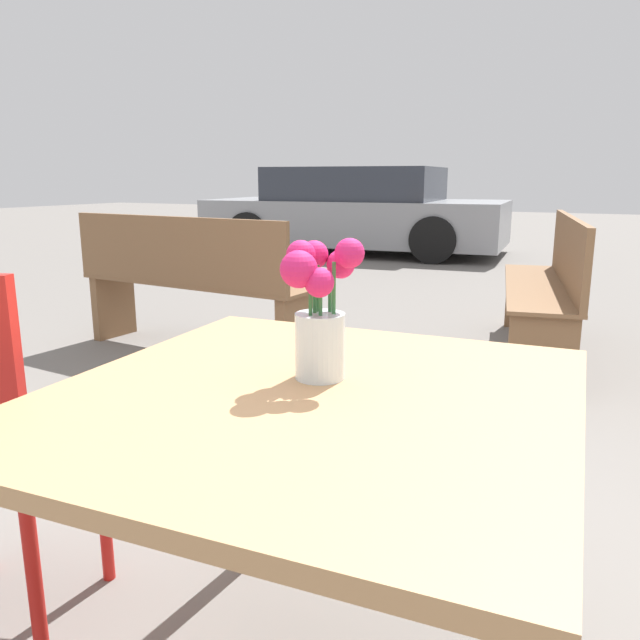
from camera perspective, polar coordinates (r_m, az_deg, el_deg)
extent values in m
cube|color=tan|center=(1.12, -0.79, -7.17)|extent=(0.96, 1.00, 0.03)
cylinder|color=tan|center=(1.75, -7.18, -11.98)|extent=(0.05, 0.05, 0.67)
cylinder|color=tan|center=(1.55, 19.64, -16.11)|extent=(0.05, 0.05, 0.67)
cylinder|color=silver|center=(1.16, 0.00, -2.39)|extent=(0.09, 0.09, 0.12)
cylinder|color=silver|center=(1.17, 0.00, -3.56)|extent=(0.08, 0.08, 0.07)
cylinder|color=#337038|center=(1.14, 1.26, 0.11)|extent=(0.01, 0.01, 0.21)
sphere|color=#D11E60|center=(1.12, 2.72, 6.12)|extent=(0.05, 0.05, 0.05)
cylinder|color=#337038|center=(1.17, 0.90, -0.28)|extent=(0.01, 0.01, 0.18)
sphere|color=#D11E60|center=(1.17, 1.94, 5.11)|extent=(0.05, 0.05, 0.05)
cylinder|color=#337038|center=(1.17, -0.21, 0.14)|extent=(0.01, 0.01, 0.20)
sphere|color=#D11E60|center=(1.17, -0.53, 6.00)|extent=(0.05, 0.05, 0.05)
cylinder|color=#337038|center=(1.15, -0.49, 0.06)|extent=(0.01, 0.01, 0.20)
sphere|color=#D11E60|center=(1.15, -1.75, 5.96)|extent=(0.05, 0.05, 0.05)
cylinder|color=#337038|center=(1.13, -0.87, -0.73)|extent=(0.01, 0.01, 0.18)
sphere|color=#D11E60|center=(1.09, -1.96, 4.66)|extent=(0.07, 0.07, 0.07)
cylinder|color=#337038|center=(1.14, 0.04, -1.18)|extent=(0.01, 0.01, 0.16)
sphere|color=#D11E60|center=(1.09, 0.12, 3.43)|extent=(0.05, 0.05, 0.05)
cylinder|color=red|center=(1.82, -19.20, -15.63)|extent=(0.03, 0.03, 0.44)
cylinder|color=red|center=(1.57, -24.61, -21.20)|extent=(0.03, 0.03, 0.44)
cube|color=brown|center=(3.93, -11.40, 3.42)|extent=(1.63, 0.47, 0.02)
cube|color=brown|center=(3.79, -13.17, 6.19)|extent=(1.61, 0.15, 0.40)
cube|color=brown|center=(4.50, -18.33, 1.28)|extent=(0.08, 0.33, 0.43)
cube|color=brown|center=(3.53, -2.22, -1.14)|extent=(0.08, 0.33, 0.43)
cube|color=brown|center=(3.95, 19.24, 2.97)|extent=(0.67, 1.75, 0.02)
cube|color=brown|center=(3.93, 21.80, 5.84)|extent=(0.36, 1.69, 0.40)
cube|color=brown|center=(3.21, 19.63, -3.31)|extent=(0.33, 0.12, 0.43)
cube|color=brown|center=(4.77, 18.58, 1.88)|extent=(0.33, 0.12, 0.43)
cube|color=gray|center=(9.23, 3.30, 8.99)|extent=(4.38, 2.20, 0.61)
cube|color=#2D333D|center=(9.20, 3.34, 12.33)|extent=(2.47, 1.87, 0.46)
cylinder|color=black|center=(9.76, 12.28, 8.07)|extent=(0.61, 0.24, 0.60)
cylinder|color=black|center=(8.08, 10.31, 7.21)|extent=(0.61, 0.24, 0.60)
cylinder|color=black|center=(10.50, -2.13, 8.67)|extent=(0.61, 0.24, 0.60)
cylinder|color=black|center=(8.96, -6.51, 7.87)|extent=(0.61, 0.24, 0.60)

